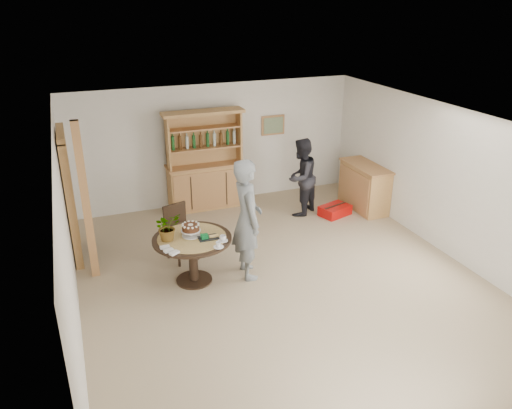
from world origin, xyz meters
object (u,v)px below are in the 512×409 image
(dining_chair, at_px, (179,229))
(teen_boy, at_px, (247,219))
(adult_person, at_px, (301,177))
(red_suitcase, at_px, (335,210))
(hutch, at_px, (205,176))
(dining_table, at_px, (192,246))
(sideboard, at_px, (364,187))

(dining_chair, xyz_separation_m, teen_boy, (0.88, -0.93, 0.43))
(teen_boy, height_order, adult_person, teen_boy)
(adult_person, bearing_deg, red_suitcase, 117.77)
(hutch, bearing_deg, adult_person, -31.42)
(dining_chair, xyz_separation_m, adult_person, (2.69, 0.93, 0.25))
(dining_table, height_order, adult_person, adult_person)
(adult_person, xyz_separation_m, red_suitcase, (0.63, -0.33, -0.68))
(dining_table, distance_m, teen_boy, 0.93)
(sideboard, bearing_deg, adult_person, 171.08)
(dining_table, relative_size, red_suitcase, 1.73)
(sideboard, xyz_separation_m, teen_boy, (-3.17, -1.65, 0.49))
(dining_table, bearing_deg, sideboard, 21.04)
(dining_table, bearing_deg, hutch, 70.66)
(dining_table, xyz_separation_m, dining_chair, (-0.03, 0.83, -0.07))
(sideboard, height_order, red_suitcase, sideboard)
(sideboard, relative_size, adult_person, 0.80)
(adult_person, relative_size, red_suitcase, 2.27)
(teen_boy, relative_size, adult_person, 1.22)
(dining_chair, bearing_deg, teen_boy, -65.01)
(hutch, distance_m, dining_chair, 2.21)
(hutch, relative_size, dining_table, 1.70)
(hutch, distance_m, dining_table, 2.95)
(adult_person, bearing_deg, sideboard, 136.35)
(sideboard, bearing_deg, dining_table, -158.96)
(red_suitcase, bearing_deg, dining_table, -173.86)
(dining_chair, bearing_deg, adult_person, 0.75)
(sideboard, distance_m, teen_boy, 3.60)
(dining_table, relative_size, adult_person, 0.77)
(dining_table, bearing_deg, dining_chair, 91.74)
(hutch, relative_size, adult_person, 1.30)
(dining_table, height_order, teen_boy, teen_boy)
(hutch, distance_m, teen_boy, 2.90)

